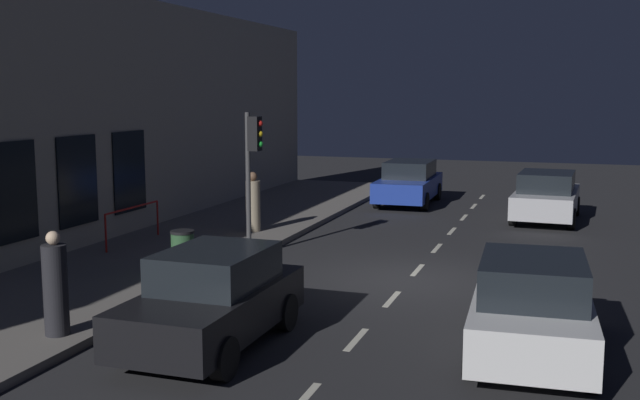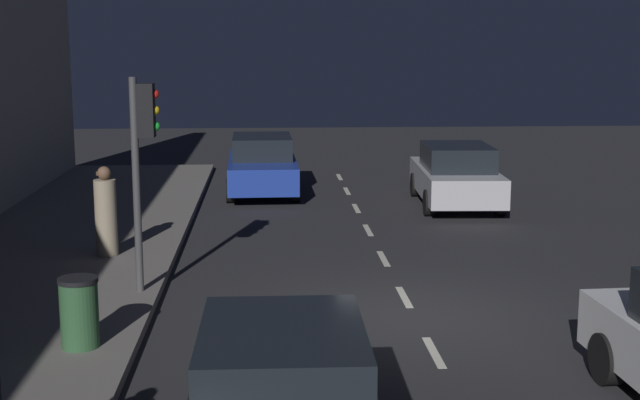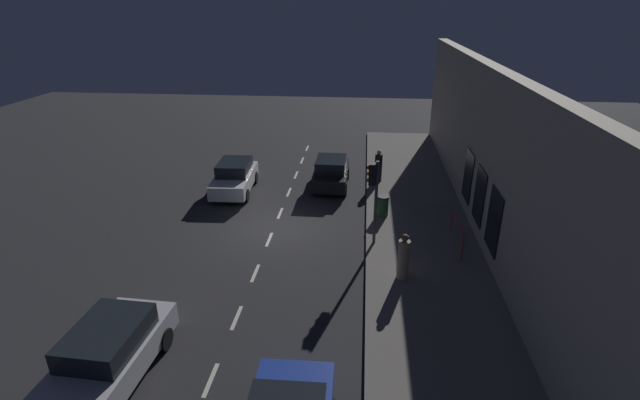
{
  "view_description": "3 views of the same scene",
  "coord_description": "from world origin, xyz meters",
  "views": [
    {
      "loc": [
        -3.24,
        15.76,
        4.07
      ],
      "look_at": [
        1.74,
        0.91,
        1.82
      ],
      "focal_mm": 42.05,
      "sensor_mm": 36.0,
      "label": 1
    },
    {
      "loc": [
        2.21,
        12.72,
        4.13
      ],
      "look_at": [
        1.49,
        0.77,
        1.96
      ],
      "focal_mm": 49.03,
      "sensor_mm": 36.0,
      "label": 2
    },
    {
      "loc": [
        3.74,
        -17.78,
        9.12
      ],
      "look_at": [
        2.06,
        -0.36,
        1.59
      ],
      "focal_mm": 26.13,
      "sensor_mm": 36.0,
      "label": 3
    }
  ],
  "objects": [
    {
      "name": "ground_plane",
      "position": [
        0.0,
        0.0,
        0.0
      ],
      "size": [
        60.0,
        60.0,
        0.0
      ],
      "primitive_type": "plane",
      "color": "#28282B"
    },
    {
      "name": "sidewalk",
      "position": [
        6.25,
        0.0,
        0.07
      ],
      "size": [
        4.5,
        32.0,
        0.15
      ],
      "color": "slate",
      "rests_on": "ground"
    },
    {
      "name": "building_facade",
      "position": [
        8.8,
        0.0,
        3.37
      ],
      "size": [
        0.65,
        32.0,
        6.76
      ],
      "color": "#B2A893",
      "rests_on": "ground"
    },
    {
      "name": "lane_centre_line",
      "position": [
        0.0,
        -1.0,
        0.0
      ],
      "size": [
        0.12,
        27.2,
        0.01
      ],
      "color": "beige",
      "rests_on": "ground"
    },
    {
      "name": "traffic_light",
      "position": [
        4.18,
        -1.12,
        2.61
      ],
      "size": [
        0.47,
        0.32,
        3.45
      ],
      "color": "#424244",
      "rests_on": "sidewalk"
    },
    {
      "name": "parked_car_0",
      "position": [
        2.1,
        5.25,
        0.79
      ],
      "size": [
        1.83,
        3.89,
        1.58
      ],
      "rotation": [
        0.0,
        0.0,
        -0.01
      ],
      "color": "black",
      "rests_on": "ground"
    },
    {
      "name": "parked_car_1",
      "position": [
        -2.56,
        -9.01,
        0.79
      ],
      "size": [
        2.09,
        4.47,
        1.58
      ],
      "rotation": [
        0.0,
        0.0,
        3.09
      ],
      "color": "#B7B7BC",
      "rests_on": "ground"
    },
    {
      "name": "parked_car_2",
      "position": [
        -2.78,
        4.08,
        0.79
      ],
      "size": [
        2.01,
        4.17,
        1.58
      ],
      "rotation": [
        0.0,
        0.0,
        3.19
      ],
      "color": "silver",
      "rests_on": "ground"
    },
    {
      "name": "pedestrian_0",
      "position": [
        4.59,
        5.93,
        0.94
      ],
      "size": [
        0.56,
        0.56,
        1.72
      ],
      "rotation": [
        0.0,
        0.0,
        3.96
      ],
      "color": "#232328",
      "rests_on": "sidewalk"
    },
    {
      "name": "pedestrian_1",
      "position": [
        5.27,
        -3.6,
        0.93
      ],
      "size": [
        0.56,
        0.56,
        1.7
      ],
      "rotation": [
        0.0,
        0.0,
        5.26
      ],
      "color": "gray",
      "rests_on": "sidewalk"
    },
    {
      "name": "trash_bin",
      "position": [
        4.72,
        1.5,
        0.62
      ],
      "size": [
        0.53,
        0.53,
        0.94
      ],
      "color": "#2D5633",
      "rests_on": "sidewalk"
    },
    {
      "name": "red_railing",
      "position": [
        7.55,
        -0.99,
        0.89
      ],
      "size": [
        0.05,
        2.5,
        0.97
      ],
      "color": "red",
      "rests_on": "sidewalk"
    }
  ]
}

